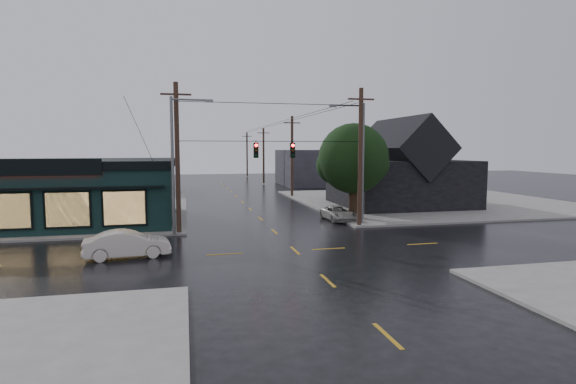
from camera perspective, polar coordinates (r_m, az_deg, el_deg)
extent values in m
plane|color=black|center=(25.76, 0.90, -7.45)|extent=(160.00, 160.00, 0.00)
cube|color=slate|center=(46.88, -30.19, -2.23)|extent=(28.00, 28.00, 0.15)
cube|color=slate|center=(51.75, 17.35, -1.07)|extent=(28.00, 28.00, 0.15)
cube|color=black|center=(38.61, -26.33, -0.31)|extent=(16.00, 12.00, 4.20)
cube|color=black|center=(38.47, -26.48, 3.25)|extent=(16.30, 12.30, 0.60)
cube|color=#FF1E14|center=(32.56, -28.98, 2.75)|extent=(7.00, 0.16, 0.90)
cube|color=black|center=(46.53, 13.96, 1.18)|extent=(12.00, 11.00, 4.50)
cylinder|color=black|center=(37.35, 8.26, -0.47)|extent=(0.70, 0.70, 3.55)
sphere|color=black|center=(37.16, 8.32, 4.24)|extent=(5.77, 5.77, 5.77)
cylinder|color=black|center=(31.46, -1.92, 6.46)|extent=(13.00, 0.04, 0.04)
cube|color=#332925|center=(64.97, -19.97, 2.02)|extent=(12.00, 10.00, 4.40)
cube|color=#27282D|center=(72.85, 4.69, 3.14)|extent=(14.00, 12.00, 5.60)
imported|color=beige|center=(25.48, -19.72, -6.24)|extent=(4.57, 2.08, 1.45)
imported|color=#9C9A90|center=(36.54, 6.41, -2.69)|extent=(2.10, 4.29, 1.17)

